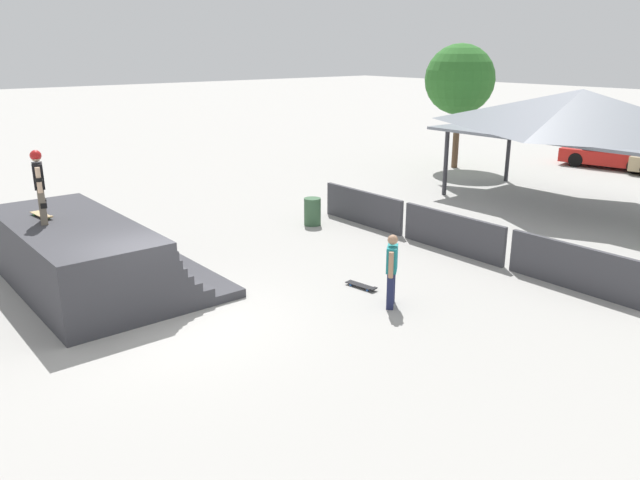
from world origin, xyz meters
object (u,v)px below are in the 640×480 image
object	(u,v)px
skateboard_on_ground	(362,286)
tree_beside_pavilion	(460,80)
bystander_walking	(392,267)
trash_bin	(312,212)
skater_on_deck	(39,181)
parked_car_red	(610,154)
skateboard_on_deck	(42,215)

from	to	relation	value
skateboard_on_ground	tree_beside_pavilion	distance (m)	16.34
bystander_walking	trash_bin	world-z (taller)	bystander_walking
skater_on_deck	skateboard_on_ground	size ratio (longest dim) A/B	1.95
skateboard_on_ground	parked_car_red	size ratio (longest dim) A/B	0.19
tree_beside_pavilion	parked_car_red	xyz separation A→B (m)	(4.46, 5.51, -3.31)
skater_on_deck	trash_bin	distance (m)	8.23
bystander_walking	skater_on_deck	bearing A→B (deg)	93.55
parked_car_red	skater_on_deck	bearing A→B (deg)	-102.67
skateboard_on_deck	parked_car_red	xyz separation A→B (m)	(1.00, 24.44, -1.04)
tree_beside_pavilion	trash_bin	world-z (taller)	tree_beside_pavilion
skateboard_on_ground	parked_car_red	xyz separation A→B (m)	(-3.91, 19.00, 0.54)
trash_bin	parked_car_red	xyz separation A→B (m)	(0.99, 16.58, 0.18)
skateboard_on_deck	parked_car_red	size ratio (longest dim) A/B	0.19
parked_car_red	skateboard_on_deck	bearing A→B (deg)	-103.82
skateboard_on_deck	parked_car_red	distance (m)	24.49
skateboard_on_ground	parked_car_red	distance (m)	19.41
skateboard_on_deck	skateboard_on_ground	size ratio (longest dim) A/B	1.03
parked_car_red	skateboard_on_ground	bearing A→B (deg)	-89.86
bystander_walking	tree_beside_pavilion	distance (m)	16.95
bystander_walking	trash_bin	bearing A→B (deg)	26.10
skateboard_on_ground	trash_bin	distance (m)	5.47
skateboard_on_ground	trash_bin	bearing A→B (deg)	145.19
skateboard_on_ground	parked_car_red	bearing A→B (deg)	93.13
skater_on_deck	trash_bin	bearing A→B (deg)	108.25
bystander_walking	trash_bin	distance (m)	6.59
skateboard_on_deck	trash_bin	size ratio (longest dim) A/B	1.00
tree_beside_pavilion	parked_car_red	distance (m)	7.82
skateboard_on_ground	bystander_walking	bearing A→B (deg)	-19.17
skater_on_deck	skateboard_on_deck	bearing A→B (deg)	-175.18
skateboard_on_ground	skater_on_deck	bearing A→B (deg)	-137.09
skateboard_on_deck	bystander_walking	distance (m)	8.02
parked_car_red	tree_beside_pavilion	bearing A→B (deg)	-140.50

